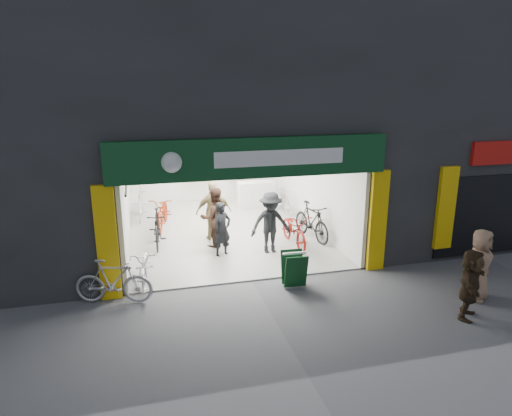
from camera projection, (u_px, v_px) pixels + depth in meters
name	position (u px, v px, depth m)	size (l,w,h in m)	color
ground	(252.00, 281.00, 11.07)	(60.00, 60.00, 0.00)	#56565B
building	(241.00, 93.00, 14.77)	(17.00, 10.27, 8.00)	#232326
bike_left_front	(145.00, 265.00, 10.90)	(0.59, 1.69, 0.89)	silver
bike_left_midfront	(157.00, 229.00, 13.28)	(0.51, 1.80, 1.08)	black
bike_left_midback	(163.00, 212.00, 15.01)	(0.71, 2.04, 1.07)	#95290D
bike_left_back	(141.00, 203.00, 15.97)	(0.55, 1.93, 1.16)	#AFAFB3
bike_right_front	(311.00, 221.00, 13.86)	(0.54, 1.91, 1.15)	black
bike_right_mid	(294.00, 229.00, 13.30)	(0.68, 1.96, 1.03)	maroon
bike_right_back	(282.00, 200.00, 16.63)	(0.46, 1.62, 0.97)	silver
parked_bike	(113.00, 281.00, 9.88)	(0.48, 1.70, 1.02)	#AEADB2
customer_a	(222.00, 230.00, 12.46)	(0.56, 0.37, 1.54)	black
customer_b	(215.00, 218.00, 13.16)	(0.86, 0.67, 1.77)	#3C251B
customer_c	(271.00, 223.00, 12.63)	(1.15, 0.66, 1.77)	black
customer_d	(214.00, 212.00, 13.70)	(1.06, 0.44, 1.82)	#9A895A
pedestrian_near	(479.00, 265.00, 9.99)	(0.79, 0.52, 1.62)	#9A7559
pedestrian_far	(470.00, 284.00, 9.21)	(1.37, 0.44, 1.48)	#362718
sandwich_board	(294.00, 268.00, 10.70)	(0.56, 0.57, 0.83)	#0D3718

